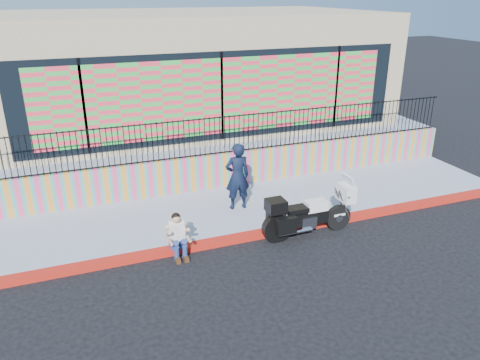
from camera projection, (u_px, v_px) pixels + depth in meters
name	position (u px, v px, depth m)	size (l,w,h in m)	color
ground	(273.00, 234.00, 12.36)	(90.00, 90.00, 0.00)	black
red_curb	(273.00, 232.00, 12.34)	(16.00, 0.30, 0.15)	#A40B12
sidewalk	(250.00, 206.00, 13.76)	(16.00, 3.00, 0.15)	#9AA4B8
mural_wall	(232.00, 169.00, 14.91)	(16.00, 0.20, 1.10)	#FB4276
metal_fence	(231.00, 134.00, 14.48)	(15.80, 0.04, 1.20)	black
elevated_platform	(190.00, 130.00, 19.36)	(16.00, 10.00, 1.25)	#9AA4B8
storefront_building	(189.00, 66.00, 18.18)	(14.00, 8.06, 4.00)	tan
police_motorcycle	(307.00, 213.00, 12.07)	(2.49, 0.82, 1.55)	black
police_officer	(237.00, 176.00, 13.16)	(0.71, 0.47, 1.94)	black
seated_man	(178.00, 239.00, 11.19)	(0.54, 0.71, 1.06)	navy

